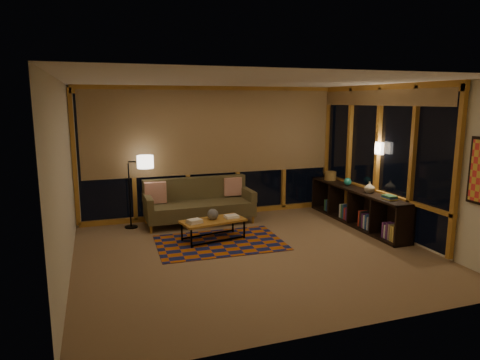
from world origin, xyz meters
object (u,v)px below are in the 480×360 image
object	(u,v)px
bookshelf	(356,206)
coffee_table	(213,230)
sofa	(199,202)
floor_lamp	(130,192)

from	to	relation	value
bookshelf	coffee_table	bearing A→B (deg)	-178.97
sofa	bookshelf	size ratio (longest dim) A/B	0.74
sofa	bookshelf	xyz separation A→B (m)	(2.91, -1.05, -0.07)
sofa	bookshelf	world-z (taller)	sofa
coffee_table	floor_lamp	world-z (taller)	floor_lamp
coffee_table	floor_lamp	size ratio (longest dim) A/B	0.78
coffee_table	bookshelf	xyz separation A→B (m)	(2.93, 0.05, 0.18)
sofa	coffee_table	bearing A→B (deg)	-91.45
sofa	bookshelf	bearing A→B (deg)	-20.25
sofa	floor_lamp	distance (m)	1.36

